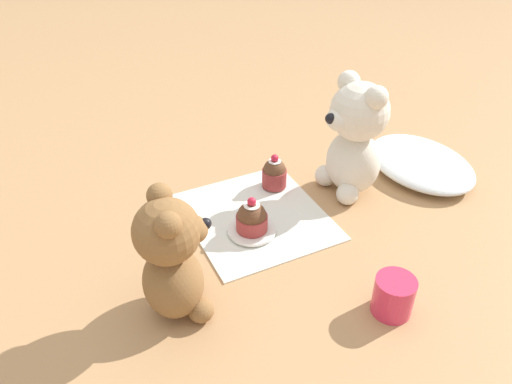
% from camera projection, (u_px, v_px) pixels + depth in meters
% --- Properties ---
extents(ground_plane, '(4.00, 4.00, 0.00)m').
position_uv_depth(ground_plane, '(256.00, 217.00, 0.91)').
color(ground_plane, tan).
extents(knitted_placemat, '(0.26, 0.24, 0.01)m').
position_uv_depth(knitted_placemat, '(256.00, 216.00, 0.91)').
color(knitted_placemat, silver).
rests_on(knitted_placemat, ground_plane).
extents(tulle_cloth, '(0.24, 0.18, 0.04)m').
position_uv_depth(tulle_cloth, '(421.00, 163.00, 1.03)').
color(tulle_cloth, white).
rests_on(tulle_cloth, ground_plane).
extents(teddy_bear_cream, '(0.12, 0.13, 0.23)m').
position_uv_depth(teddy_bear_cream, '(355.00, 138.00, 0.92)').
color(teddy_bear_cream, silver).
rests_on(teddy_bear_cream, ground_plane).
extents(teddy_bear_tan, '(0.11, 0.11, 0.20)m').
position_uv_depth(teddy_bear_tan, '(172.00, 259.00, 0.68)').
color(teddy_bear_tan, olive).
rests_on(teddy_bear_tan, ground_plane).
extents(cupcake_near_cream_bear, '(0.05, 0.05, 0.07)m').
position_uv_depth(cupcake_near_cream_bear, '(274.00, 173.00, 0.97)').
color(cupcake_near_cream_bear, '#993333').
rests_on(cupcake_near_cream_bear, knitted_placemat).
extents(saucer_plate, '(0.09, 0.09, 0.01)m').
position_uv_depth(saucer_plate, '(252.00, 230.00, 0.87)').
color(saucer_plate, white).
rests_on(saucer_plate, knitted_placemat).
extents(cupcake_near_tan_bear, '(0.06, 0.06, 0.07)m').
position_uv_depth(cupcake_near_tan_bear, '(252.00, 218.00, 0.85)').
color(cupcake_near_tan_bear, '#993333').
rests_on(cupcake_near_tan_bear, saucer_plate).
extents(juice_glass, '(0.06, 0.06, 0.06)m').
position_uv_depth(juice_glass, '(393.00, 296.00, 0.72)').
color(juice_glass, '#DB3356').
rests_on(juice_glass, ground_plane).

